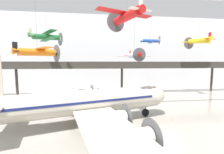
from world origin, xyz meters
TOP-DOWN VIEW (x-y plane):
  - ground_plane at (0.00, 0.00)m, footprint 260.00×260.00m
  - hangar_back_wall at (0.00, 38.66)m, footprint 140.00×3.00m
  - mezzanine_walkway at (0.00, 27.64)m, footprint 110.00×3.20m
  - airliner_silver_main at (-10.11, 5.89)m, footprint 29.22×33.83m
  - suspended_plane_blue_trainer at (8.51, 27.76)m, footprint 5.90×7.13m
  - suspended_plane_silver_racer at (0.62, 16.97)m, footprint 8.05×6.56m
  - suspended_plane_yellow_lowwing at (20.80, 23.22)m, footprint 10.03×8.20m
  - suspended_plane_green_biplane at (-19.41, 20.63)m, footprint 7.58×8.34m
  - suspended_plane_orange_highwing at (-17.10, 8.18)m, footprint 6.75×7.30m
  - suspended_plane_red_highwing at (-3.39, 6.95)m, footprint 9.45×8.10m
  - stanchion_barrier at (3.42, 4.79)m, footprint 0.36×0.36m

SIDE VIEW (x-z plane):
  - ground_plane at x=0.00m, z-range 0.00..0.00m
  - stanchion_barrier at x=3.42m, z-range -0.21..0.87m
  - airliner_silver_main at x=-10.11m, z-range -1.62..8.79m
  - mezzanine_walkway at x=0.00m, z-range 3.25..13.06m
  - suspended_plane_orange_highwing at x=-17.10m, z-range 5.70..16.66m
  - suspended_plane_silver_racer at x=0.62m, z-range 5.75..16.62m
  - hangar_back_wall at x=0.00m, z-range 0.00..26.13m
  - suspended_plane_green_biplane at x=-19.41m, z-range 11.91..19.04m
  - suspended_plane_yellow_lowwing at x=20.80m, z-range 12.01..19.17m
  - suspended_plane_blue_trainer at x=8.51m, z-range 13.10..18.96m
  - suspended_plane_red_highwing at x=-3.39m, z-range 13.65..19.58m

